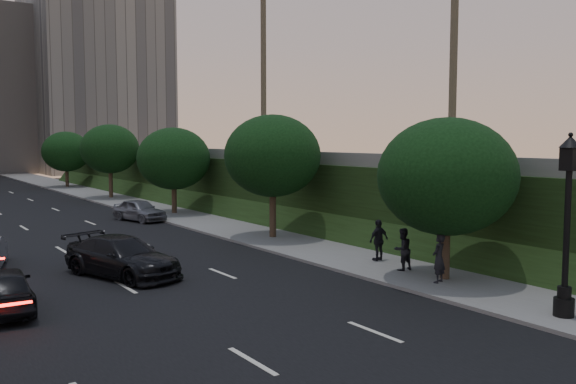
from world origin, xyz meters
TOP-DOWN VIEW (x-y plane):
  - road_surface at (0.00, 30.00)m, footprint 16.00×140.00m
  - sidewalk_right at (10.25, 30.00)m, footprint 4.50×140.00m
  - embankment at (22.00, 28.00)m, footprint 18.00×90.00m
  - parapet_wall at (13.50, 28.00)m, footprint 0.35×90.00m
  - office_block_right at (24.00, 96.00)m, footprint 20.00×22.00m
  - tree_right_a at (10.30, 8.00)m, footprint 5.20×5.20m
  - tree_right_b at (10.30, 20.00)m, footprint 5.20×5.20m
  - tree_right_c at (10.30, 33.00)m, footprint 5.20×5.20m
  - tree_right_d at (10.30, 47.00)m, footprint 5.20×5.20m
  - tree_right_e at (10.30, 62.00)m, footprint 5.20×5.20m
  - street_lamp at (9.42, 2.64)m, footprint 0.64×0.64m
  - sedan_near_left at (-4.26, 13.09)m, footprint 2.13×4.46m
  - sedan_near_right at (0.52, 15.81)m, footprint 3.85×5.89m
  - sedan_far_right at (7.00, 31.15)m, footprint 2.72×4.58m
  - pedestrian_a at (9.60, 7.69)m, footprint 0.77×0.62m
  - pedestrian_b at (10.01, 9.95)m, footprint 0.85×0.67m
  - pedestrian_c at (10.58, 11.96)m, footprint 1.08×0.50m

SIDE VIEW (x-z plane):
  - road_surface at x=0.00m, z-range 0.00..0.02m
  - sidewalk_right at x=10.25m, z-range 0.00..0.15m
  - sedan_far_right at x=7.00m, z-range 0.00..1.46m
  - sedan_near_left at x=-4.26m, z-range 0.00..1.47m
  - sedan_near_right at x=0.52m, z-range 0.00..1.59m
  - pedestrian_b at x=10.01m, z-range 0.15..1.86m
  - pedestrian_c at x=10.58m, z-range 0.15..1.95m
  - pedestrian_a at x=9.60m, z-range 0.15..1.97m
  - embankment at x=22.00m, z-range 0.00..4.00m
  - street_lamp at x=9.42m, z-range -0.18..5.44m
  - tree_right_a at x=10.30m, z-range 0.90..7.14m
  - tree_right_c at x=10.30m, z-range 0.90..7.14m
  - tree_right_e at x=10.30m, z-range 0.90..7.14m
  - parapet_wall at x=13.50m, z-range 4.00..4.70m
  - tree_right_b at x=10.30m, z-range 1.15..7.88m
  - tree_right_d at x=10.30m, z-range 1.15..7.88m
  - office_block_right at x=24.00m, z-range 0.00..36.00m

